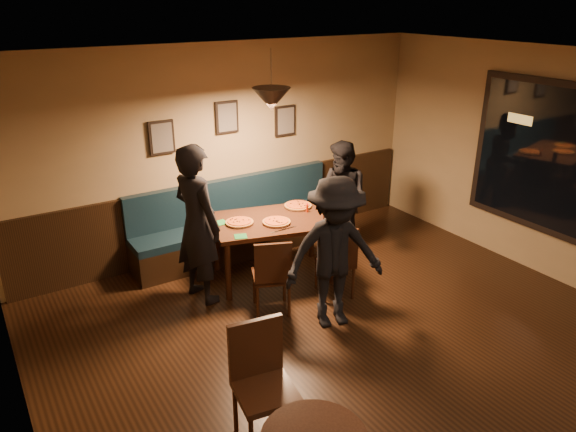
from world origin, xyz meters
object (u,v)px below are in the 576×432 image
object	(u,v)px
chair_near_right	(335,260)
tabasco_bottle	(307,207)
diner_left	(197,224)
booth_bench	(240,219)
diner_front	(335,253)
diner_right	(342,198)
soda_glass	(326,214)
cafe_chair_far	(265,389)
dining_table	(273,248)
chair_near_left	(271,274)

from	to	relation	value
chair_near_right	tabasco_bottle	world-z (taller)	tabasco_bottle
tabasco_bottle	diner_left	bearing A→B (deg)	178.21
booth_bench	diner_front	size ratio (longest dim) A/B	1.79
diner_right	diner_front	world-z (taller)	diner_front
diner_left	diner_right	world-z (taller)	diner_left
booth_bench	soda_glass	distance (m)	1.35
diner_left	cafe_chair_far	distance (m)	2.42
diner_right	cafe_chair_far	xyz separation A→B (m)	(-2.64, -2.46, -0.27)
dining_table	diner_left	xyz separation A→B (m)	(-0.98, 0.02, 0.54)
dining_table	chair_near_right	size ratio (longest dim) A/B	1.62
booth_bench	chair_near_left	bearing A→B (deg)	-104.72
dining_table	diner_left	distance (m)	1.12
chair_near_left	diner_front	xyz separation A→B (m)	(0.44, -0.57, 0.38)
booth_bench	cafe_chair_far	world-z (taller)	cafe_chair_far
dining_table	chair_near_right	world-z (taller)	chair_near_right
diner_front	diner_right	bearing A→B (deg)	65.00
soda_glass	booth_bench	bearing A→B (deg)	116.77
diner_left	tabasco_bottle	distance (m)	1.47
dining_table	cafe_chair_far	bearing A→B (deg)	-107.05
booth_bench	dining_table	size ratio (longest dim) A/B	2.05
dining_table	cafe_chair_far	xyz separation A→B (m)	(-1.45, -2.32, 0.11)
soda_glass	tabasco_bottle	distance (m)	0.31
chair_near_left	diner_left	world-z (taller)	diner_left
chair_near_left	chair_near_right	world-z (taller)	chair_near_left
diner_front	cafe_chair_far	size ratio (longest dim) A/B	1.65
booth_bench	dining_table	distance (m)	0.84
chair_near_right	diner_left	world-z (taller)	diner_left
dining_table	diner_right	xyz separation A→B (m)	(1.18, 0.14, 0.39)
booth_bench	diner_left	size ratio (longest dim) A/B	1.60
booth_bench	diner_right	distance (m)	1.42
soda_glass	diner_front	bearing A→B (deg)	-121.00
cafe_chair_far	chair_near_left	bearing A→B (deg)	-113.05
chair_near_right	booth_bench	bearing A→B (deg)	122.12
chair_near_left	tabasco_bottle	distance (m)	1.19
chair_near_left	tabasco_bottle	xyz separation A→B (m)	(0.92, 0.65, 0.39)
chair_near_left	soda_glass	xyz separation A→B (m)	(0.98, 0.34, 0.40)
diner_left	tabasco_bottle	size ratio (longest dim) A/B	14.44
dining_table	diner_right	world-z (taller)	diner_right
soda_glass	tabasco_bottle	bearing A→B (deg)	102.48
chair_near_right	diner_front	size ratio (longest dim) A/B	0.54
diner_right	diner_left	bearing A→B (deg)	-97.89
dining_table	soda_glass	distance (m)	0.80
dining_table	diner_front	distance (m)	1.32
chair_near_left	diner_front	bearing A→B (deg)	-29.62
chair_near_right	diner_front	xyz separation A→B (m)	(-0.38, -0.48, 0.38)
dining_table	chair_near_left	distance (m)	0.80
diner_left	diner_right	xyz separation A→B (m)	(2.16, 0.13, -0.16)
diner_right	tabasco_bottle	world-z (taller)	diner_right
chair_near_left	cafe_chair_far	size ratio (longest dim) A/B	0.91
diner_front	tabasco_bottle	distance (m)	1.31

